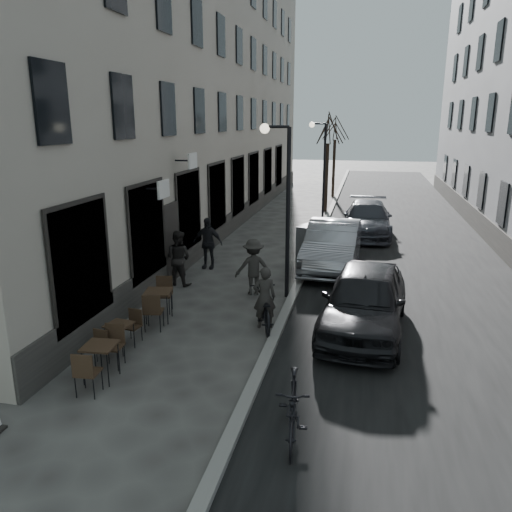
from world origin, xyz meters
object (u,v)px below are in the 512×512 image
at_px(streetlamp_near, 282,193).
at_px(pedestrian_near, 178,258).
at_px(moped, 293,409).
at_px(utility_cabinet, 307,243).
at_px(streetlamp_far, 321,161).
at_px(car_near, 365,300).
at_px(bistro_set_a, 101,358).
at_px(car_far, 367,219).
at_px(pedestrian_mid, 253,267).
at_px(bistro_set_c, 159,302).
at_px(bistro_set_b, 120,334).
at_px(bicycle, 264,309).
at_px(tree_near, 328,130).
at_px(pedestrian_far, 208,243).
at_px(tree_far, 335,128).
at_px(car_mid, 332,245).

bearing_deg(streetlamp_near, pedestrian_near, 173.20).
distance_m(pedestrian_near, moped, 8.73).
xyz_separation_m(utility_cabinet, moped, (1.10, -11.05, -0.12)).
bearing_deg(streetlamp_far, car_near, -80.03).
xyz_separation_m(bistro_set_a, car_far, (5.22, 14.86, 0.29)).
xyz_separation_m(pedestrian_mid, moped, (2.24, -6.92, -0.30)).
distance_m(streetlamp_near, bistro_set_c, 4.66).
height_order(bistro_set_b, bistro_set_c, bistro_set_c).
bearing_deg(streetlamp_far, streetlamp_near, -90.00).
height_order(bistro_set_c, pedestrian_mid, pedestrian_mid).
bearing_deg(car_far, bistro_set_c, -114.92).
distance_m(streetlamp_far, bistro_set_c, 15.07).
bearing_deg(streetlamp_far, car_far, -49.68).
height_order(streetlamp_near, bicycle, streetlamp_near).
distance_m(tree_near, bistro_set_a, 21.38).
bearing_deg(car_far, pedestrian_far, -130.11).
xyz_separation_m(tree_far, pedestrian_mid, (-0.94, -20.96, -3.80)).
height_order(bicycle, pedestrian_far, pedestrian_far).
xyz_separation_m(tree_far, bistro_set_c, (-2.93, -23.56, -4.16)).
relative_size(streetlamp_far, bistro_set_b, 3.68).
relative_size(pedestrian_mid, car_far, 0.33).
height_order(streetlamp_near, pedestrian_mid, streetlamp_near).
relative_size(bistro_set_c, utility_cabinet, 1.26).
bearing_deg(car_mid, tree_far, 96.02).
distance_m(tree_near, utility_cabinet, 11.54).
xyz_separation_m(tree_near, pedestrian_near, (-3.50, -14.59, -3.77)).
height_order(bistro_set_a, car_mid, car_mid).
relative_size(tree_far, utility_cabinet, 4.19).
bearing_deg(bistro_set_c, streetlamp_far, 67.80).
distance_m(tree_far, utility_cabinet, 17.29).
bearing_deg(streetlamp_near, car_mid, 69.45).
distance_m(tree_far, car_near, 23.51).
xyz_separation_m(bicycle, car_mid, (1.31, 5.80, 0.34)).
bearing_deg(bistro_set_b, bicycle, 43.32).
bearing_deg(pedestrian_near, car_mid, -135.65).
xyz_separation_m(utility_cabinet, pedestrian_near, (-3.70, -3.76, 0.22)).
bearing_deg(streetlamp_far, bistro_set_c, -101.12).
bearing_deg(bistro_set_a, pedestrian_far, 87.92).
distance_m(car_far, moped, 16.00).
relative_size(bistro_set_b, bicycle, 0.73).
xyz_separation_m(tree_near, moped, (1.30, -21.88, -4.10)).
relative_size(bicycle, car_far, 0.36).
distance_m(pedestrian_near, pedestrian_far, 2.03).
height_order(car_near, car_mid, car_mid).
bearing_deg(car_near, streetlamp_near, 145.21).
distance_m(pedestrian_near, car_mid, 5.58).
distance_m(streetlamp_near, bistro_set_b, 6.05).
distance_m(bistro_set_a, pedestrian_mid, 6.12).
bearing_deg(tree_near, pedestrian_near, -103.49).
distance_m(pedestrian_far, car_mid, 4.48).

